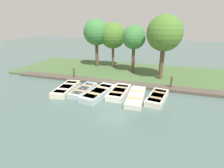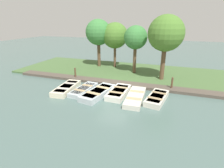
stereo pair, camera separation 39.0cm
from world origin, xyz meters
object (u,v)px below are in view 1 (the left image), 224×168
rowboat_2 (98,93)px  rowboat_5 (157,97)px  rowboat_1 (84,90)px  rowboat_0 (66,89)px  rowboat_3 (119,92)px  rowboat_4 (136,97)px  park_tree_far_left (96,33)px  park_tree_left (113,36)px  park_tree_center (134,38)px  mooring_post_near (74,74)px  park_tree_right (164,34)px  mooring_post_far (171,83)px

rowboat_2 → rowboat_5: 4.32m
rowboat_1 → rowboat_5: (-0.21, 5.66, 0.03)m
rowboat_0 → rowboat_3: bearing=91.8°
rowboat_4 → rowboat_0: bearing=-90.5°
rowboat_3 → park_tree_far_left: 9.29m
rowboat_0 → park_tree_far_left: park_tree_far_left is taller
park_tree_left → park_tree_center: bearing=59.3°
rowboat_1 → mooring_post_near: bearing=-134.9°
rowboat_4 → park_tree_right: size_ratio=0.61×
rowboat_2 → park_tree_left: park_tree_left is taller
rowboat_3 → rowboat_5: 2.84m
park_tree_center → rowboat_1: bearing=-24.2°
rowboat_1 → rowboat_4: rowboat_4 is taller
rowboat_2 → park_tree_right: size_ratio=0.61×
rowboat_0 → rowboat_3: size_ratio=1.12×
park_tree_far_left → park_tree_center: (1.32, 4.55, -0.32)m
rowboat_5 → mooring_post_far: 2.51m
mooring_post_near → mooring_post_far: (0.00, 8.78, 0.00)m
park_tree_far_left → park_tree_left: (-0.26, 1.89, -0.30)m
mooring_post_near → park_tree_left: park_tree_left is taller
rowboat_0 → rowboat_3: same height
park_tree_right → rowboat_2: bearing=-40.0°
rowboat_3 → rowboat_4: rowboat_3 is taller
rowboat_1 → park_tree_center: park_tree_center is taller
rowboat_4 → rowboat_5: size_ratio=1.20×
mooring_post_near → park_tree_center: 6.83m
park_tree_far_left → mooring_post_near: bearing=-4.5°
rowboat_1 → park_tree_left: size_ratio=0.60×
park_tree_far_left → park_tree_center: park_tree_far_left is taller
rowboat_5 → park_tree_center: (-5.87, -2.93, 3.49)m
rowboat_3 → park_tree_center: 6.75m
park_tree_far_left → park_tree_left: bearing=98.0°
rowboat_1 → park_tree_right: (-4.75, 5.62, 4.08)m
park_tree_left → mooring_post_far: bearing=51.7°
park_tree_right → rowboat_1: bearing=-49.8°
park_tree_left → rowboat_2: bearing=9.3°
rowboat_1 → rowboat_5: 5.66m
mooring_post_near → mooring_post_far: size_ratio=1.00×
rowboat_2 → park_tree_far_left: bearing=-147.7°
rowboat_3 → rowboat_4: (0.37, 1.36, -0.03)m
rowboat_1 → park_tree_far_left: (-7.40, -1.82, 3.85)m
rowboat_2 → park_tree_right: (-5.05, 4.24, 4.04)m
rowboat_5 → park_tree_left: (-7.45, -5.59, 3.51)m
rowboat_2 → rowboat_4: size_ratio=1.02×
rowboat_0 → park_tree_far_left: 8.56m
park_tree_center → park_tree_left: bearing=-120.7°
rowboat_3 → park_tree_left: park_tree_left is taller
rowboat_2 → park_tree_left: bearing=-161.0°
rowboat_1 → park_tree_far_left: bearing=-162.2°
rowboat_2 → rowboat_4: 2.82m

